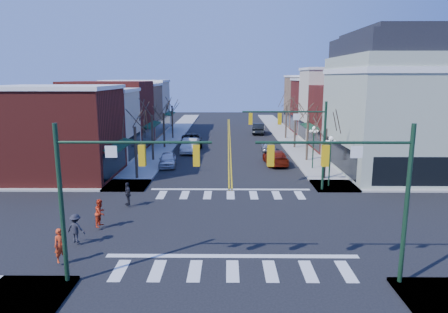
{
  "coord_description": "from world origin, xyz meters",
  "views": [
    {
      "loc": [
        -0.26,
        -23.74,
        9.08
      ],
      "look_at": [
        -0.53,
        7.58,
        2.8
      ],
      "focal_mm": 32.0,
      "sensor_mm": 36.0,
      "label": 1
    }
  ],
  "objects_px": {
    "pedestrian_dark_b": "(76,228)",
    "pedestrian_dark_a": "(128,194)",
    "victorian_corner": "(404,103)",
    "lamppost_midblock": "(314,140)",
    "car_left_near": "(168,160)",
    "car_left_mid": "(190,146)",
    "car_left_far": "(192,140)",
    "pedestrian_red_b": "(100,213)",
    "car_right_near": "(275,157)",
    "car_right_far": "(259,129)",
    "lamppost_corner": "(330,153)",
    "pedestrian_red_a": "(61,245)",
    "car_right_mid": "(268,146)"
  },
  "relations": [
    {
      "from": "pedestrian_red_a",
      "to": "pedestrian_dark_a",
      "type": "relative_size",
      "value": 1.04
    },
    {
      "from": "lamppost_corner",
      "to": "car_left_near",
      "type": "height_order",
      "value": "lamppost_corner"
    },
    {
      "from": "lamppost_corner",
      "to": "car_right_near",
      "type": "xyz_separation_m",
      "value": [
        -3.4,
        8.83,
        -2.2
      ]
    },
    {
      "from": "lamppost_midblock",
      "to": "pedestrian_red_a",
      "type": "height_order",
      "value": "lamppost_midblock"
    },
    {
      "from": "lamppost_corner",
      "to": "victorian_corner",
      "type": "bearing_deg",
      "value": 35.86
    },
    {
      "from": "pedestrian_red_b",
      "to": "pedestrian_dark_a",
      "type": "xyz_separation_m",
      "value": [
        0.64,
        4.11,
        -0.02
      ]
    },
    {
      "from": "car_right_far",
      "to": "pedestrian_dark_a",
      "type": "bearing_deg",
      "value": 78.75
    },
    {
      "from": "pedestrian_dark_b",
      "to": "car_right_far",
      "type": "bearing_deg",
      "value": -92.92
    },
    {
      "from": "victorian_corner",
      "to": "car_left_far",
      "type": "xyz_separation_m",
      "value": [
        -21.5,
        13.76,
        -5.84
      ]
    },
    {
      "from": "pedestrian_dark_b",
      "to": "pedestrian_dark_a",
      "type": "bearing_deg",
      "value": -86.52
    },
    {
      "from": "car_left_mid",
      "to": "car_left_far",
      "type": "xyz_separation_m",
      "value": [
        -0.2,
        4.23,
        -0.02
      ]
    },
    {
      "from": "pedestrian_red_b",
      "to": "lamppost_corner",
      "type": "bearing_deg",
      "value": -49.76
    },
    {
      "from": "car_left_near",
      "to": "car_left_far",
      "type": "distance_m",
      "value": 12.05
    },
    {
      "from": "lamppost_midblock",
      "to": "pedestrian_red_a",
      "type": "xyz_separation_m",
      "value": [
        -16.59,
        -20.59,
        -1.96
      ]
    },
    {
      "from": "car_left_mid",
      "to": "pedestrian_red_b",
      "type": "xyz_separation_m",
      "value": [
        -3.14,
        -24.87,
        0.16
      ]
    },
    {
      "from": "car_left_near",
      "to": "car_right_far",
      "type": "relative_size",
      "value": 0.81
    },
    {
      "from": "victorian_corner",
      "to": "pedestrian_red_a",
      "type": "distance_m",
      "value": 32.49
    },
    {
      "from": "car_right_mid",
      "to": "pedestrian_dark_b",
      "type": "xyz_separation_m",
      "value": [
        -13.33,
        -28.24,
        0.28
      ]
    },
    {
      "from": "lamppost_midblock",
      "to": "pedestrian_red_b",
      "type": "xyz_separation_m",
      "value": [
        -16.14,
        -15.84,
        -1.97
      ]
    },
    {
      "from": "lamppost_midblock",
      "to": "car_right_near",
      "type": "height_order",
      "value": "lamppost_midblock"
    },
    {
      "from": "lamppost_corner",
      "to": "pedestrian_dark_a",
      "type": "bearing_deg",
      "value": -161.38
    },
    {
      "from": "car_right_mid",
      "to": "pedestrian_dark_b",
      "type": "bearing_deg",
      "value": 66.16
    },
    {
      "from": "victorian_corner",
      "to": "car_left_far",
      "type": "bearing_deg",
      "value": 147.38
    },
    {
      "from": "car_left_far",
      "to": "pedestrian_dark_a",
      "type": "xyz_separation_m",
      "value": [
        -2.3,
        -24.98,
        0.15
      ]
    },
    {
      "from": "car_left_near",
      "to": "car_right_near",
      "type": "distance_m",
      "value": 11.25
    },
    {
      "from": "pedestrian_red_a",
      "to": "car_right_mid",
      "type": "bearing_deg",
      "value": 24.44
    },
    {
      "from": "pedestrian_red_b",
      "to": "victorian_corner",
      "type": "bearing_deg",
      "value": -47.7
    },
    {
      "from": "lamppost_corner",
      "to": "car_right_mid",
      "type": "distance_m",
      "value": 16.98
    },
    {
      "from": "car_left_near",
      "to": "car_right_near",
      "type": "bearing_deg",
      "value": 0.76
    },
    {
      "from": "car_right_far",
      "to": "pedestrian_red_a",
      "type": "bearing_deg",
      "value": 80.83
    },
    {
      "from": "car_right_near",
      "to": "car_right_far",
      "type": "height_order",
      "value": "car_right_far"
    },
    {
      "from": "pedestrian_red_a",
      "to": "pedestrian_dark_b",
      "type": "relative_size",
      "value": 1.06
    },
    {
      "from": "lamppost_midblock",
      "to": "car_right_far",
      "type": "xyz_separation_m",
      "value": [
        -3.4,
        25.18,
        -2.11
      ]
    },
    {
      "from": "car_right_near",
      "to": "car_right_far",
      "type": "bearing_deg",
      "value": -93.61
    },
    {
      "from": "lamppost_midblock",
      "to": "car_left_mid",
      "type": "distance_m",
      "value": 15.97
    },
    {
      "from": "car_left_near",
      "to": "car_right_mid",
      "type": "height_order",
      "value": "car_left_near"
    },
    {
      "from": "lamppost_midblock",
      "to": "pedestrian_red_a",
      "type": "relative_size",
      "value": 2.54
    },
    {
      "from": "car_left_far",
      "to": "pedestrian_red_b",
      "type": "relative_size",
      "value": 3.47
    },
    {
      "from": "car_left_far",
      "to": "pedestrian_red_b",
      "type": "distance_m",
      "value": 29.24
    },
    {
      "from": "car_right_far",
      "to": "pedestrian_dark_a",
      "type": "xyz_separation_m",
      "value": [
        -12.1,
        -36.9,
        0.12
      ]
    },
    {
      "from": "car_left_mid",
      "to": "pedestrian_red_b",
      "type": "bearing_deg",
      "value": -94.5
    },
    {
      "from": "lamppost_midblock",
      "to": "car_right_far",
      "type": "distance_m",
      "value": 25.5
    },
    {
      "from": "victorian_corner",
      "to": "lamppost_midblock",
      "type": "bearing_deg",
      "value": 176.55
    },
    {
      "from": "car_left_mid",
      "to": "car_right_near",
      "type": "distance_m",
      "value": 11.71
    },
    {
      "from": "pedestrian_dark_b",
      "to": "car_left_far",
      "type": "bearing_deg",
      "value": -82.26
    },
    {
      "from": "pedestrian_red_b",
      "to": "pedestrian_dark_a",
      "type": "bearing_deg",
      "value": 1.36
    },
    {
      "from": "car_left_far",
      "to": "pedestrian_dark_b",
      "type": "bearing_deg",
      "value": -101.29
    },
    {
      "from": "victorian_corner",
      "to": "car_left_mid",
      "type": "height_order",
      "value": "victorian_corner"
    },
    {
      "from": "pedestrian_dark_b",
      "to": "car_left_near",
      "type": "bearing_deg",
      "value": -82.08
    },
    {
      "from": "lamppost_corner",
      "to": "lamppost_midblock",
      "type": "bearing_deg",
      "value": 90.0
    }
  ]
}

